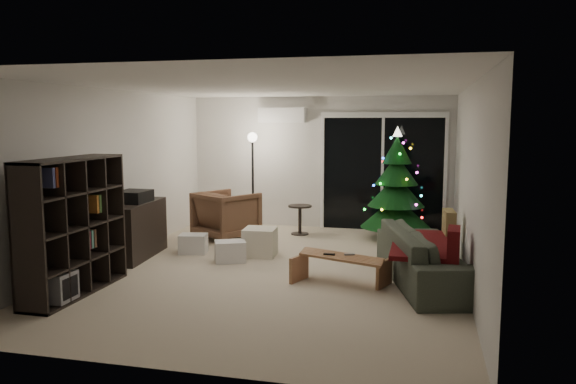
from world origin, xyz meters
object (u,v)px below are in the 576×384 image
at_px(media_cabinet, 135,230).
at_px(armchair, 226,215).
at_px(bookshelf, 58,226).
at_px(christmas_tree, 396,184).
at_px(sofa, 430,257).
at_px(coffee_table, 341,270).

relative_size(media_cabinet, armchair, 1.45).
bearing_deg(media_cabinet, bookshelf, -95.02).
bearing_deg(christmas_tree, bookshelf, -133.19).
relative_size(bookshelf, armchair, 1.76).
relative_size(bookshelf, christmas_tree, 0.83).
height_order(armchair, christmas_tree, christmas_tree).
distance_m(bookshelf, sofa, 4.56).
bearing_deg(coffee_table, media_cabinet, -170.93).
relative_size(armchair, sofa, 0.39).
height_order(media_cabinet, coffee_table, media_cabinet).
bearing_deg(armchair, media_cabinet, 91.62).
bearing_deg(media_cabinet, armchair, 55.86).
xyz_separation_m(media_cabinet, christmas_tree, (3.75, 2.20, 0.56)).
bearing_deg(christmas_tree, coffee_table, -100.50).
bearing_deg(sofa, bookshelf, 93.52).
height_order(media_cabinet, armchair, armchair).
height_order(bookshelf, coffee_table, bookshelf).
bearing_deg(sofa, christmas_tree, -2.70).
height_order(media_cabinet, sofa, media_cabinet).
distance_m(bookshelf, media_cabinet, 1.83).
relative_size(bookshelf, coffee_table, 1.42).
distance_m(bookshelf, coffee_table, 3.47).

